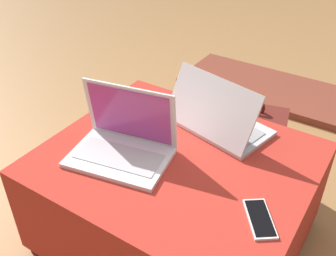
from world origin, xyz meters
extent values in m
plane|color=#9E7042|center=(0.00, 0.00, 0.00)|extent=(14.00, 14.00, 0.00)
cube|color=maroon|center=(0.00, 0.00, 0.03)|extent=(0.88, 0.75, 0.05)
cube|color=#B22D23|center=(0.00, 0.00, 0.24)|extent=(0.92, 0.78, 0.38)
cube|color=silver|center=(-0.16, -0.12, 0.43)|extent=(0.38, 0.29, 0.02)
cube|color=#B2B2B7|center=(-0.16, -0.13, 0.44)|extent=(0.32, 0.18, 0.00)
cube|color=silver|center=(-0.18, -0.02, 0.55)|extent=(0.34, 0.10, 0.23)
cube|color=#B23D93|center=(-0.18, -0.03, 0.55)|extent=(0.30, 0.09, 0.20)
cube|color=silver|center=(0.04, 0.25, 0.43)|extent=(0.42, 0.30, 0.02)
cube|color=#9E9EA3|center=(0.04, 0.26, 0.44)|extent=(0.35, 0.19, 0.00)
cube|color=silver|center=(0.03, 0.19, 0.54)|extent=(0.39, 0.19, 0.20)
cube|color=#1E4799|center=(0.03, 0.19, 0.54)|extent=(0.35, 0.16, 0.18)
cube|color=white|center=(0.35, -0.12, 0.43)|extent=(0.14, 0.16, 0.01)
cube|color=black|center=(0.35, -0.12, 0.43)|extent=(0.13, 0.15, 0.00)
cube|color=#5B1E19|center=(0.09, 0.48, 0.19)|extent=(0.31, 0.21, 0.39)
cube|color=#4E1A15|center=(0.07, 0.57, 0.12)|extent=(0.23, 0.11, 0.18)
torus|color=#5B1E19|center=(0.09, 0.48, 0.41)|extent=(0.09, 0.04, 0.08)
cube|color=brown|center=(0.00, 1.38, 0.02)|extent=(1.40, 0.50, 0.04)
camera|label=1|loc=(0.56, -0.92, 1.29)|focal=42.00mm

